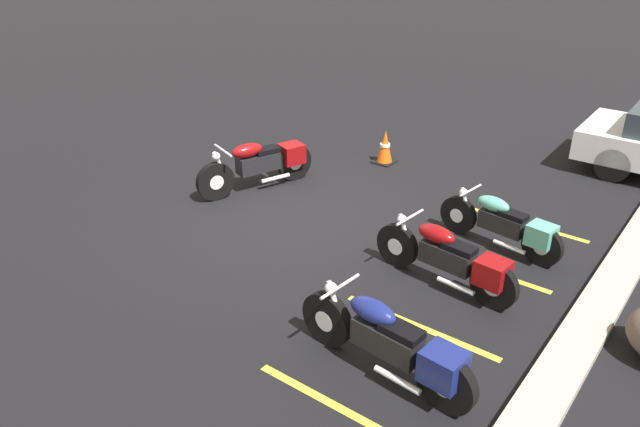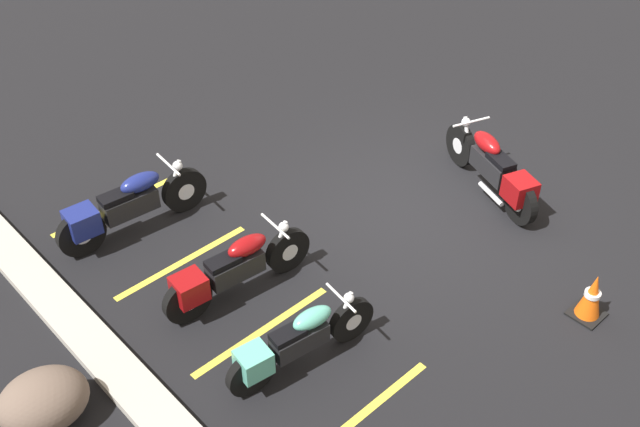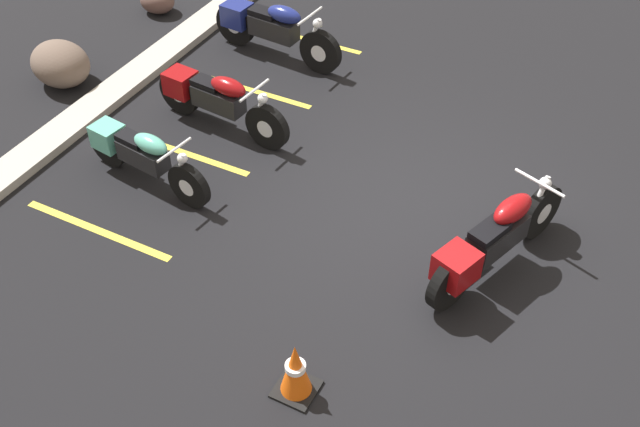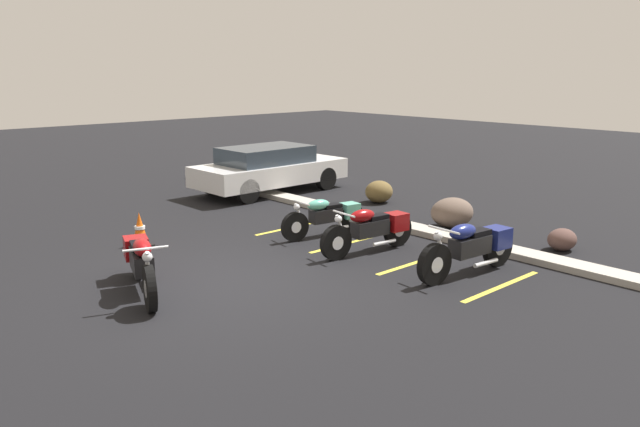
% 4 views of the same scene
% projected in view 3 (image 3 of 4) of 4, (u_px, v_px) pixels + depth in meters
% --- Properties ---
extents(ground, '(60.00, 60.00, 0.00)m').
position_uv_depth(ground, '(413.00, 213.00, 9.09)').
color(ground, black).
extents(motorcycle_maroon_featured, '(2.18, 1.01, 0.89)m').
position_uv_depth(motorcycle_maroon_featured, '(493.00, 241.00, 8.05)').
color(motorcycle_maroon_featured, black).
rests_on(motorcycle_maroon_featured, ground).
extents(parked_bike_0, '(0.63, 2.00, 0.79)m').
position_uv_depth(parked_bike_0, '(140.00, 154.00, 9.27)').
color(parked_bike_0, black).
rests_on(parked_bike_0, ground).
extents(parked_bike_1, '(0.62, 2.16, 0.85)m').
position_uv_depth(parked_bike_1, '(215.00, 99.00, 10.11)').
color(parked_bike_1, black).
rests_on(parked_bike_1, ground).
extents(parked_bike_2, '(0.64, 2.28, 0.90)m').
position_uv_depth(parked_bike_2, '(270.00, 28.00, 11.51)').
color(parked_bike_2, black).
rests_on(parked_bike_2, ground).
extents(concrete_curb, '(18.00, 0.50, 0.12)m').
position_uv_depth(concrete_curb, '(97.00, 105.00, 10.70)').
color(concrete_curb, '#A8A399').
rests_on(concrete_curb, ground).
extents(landscape_rock_0, '(1.02, 1.15, 0.65)m').
position_uv_depth(landscape_rock_0, '(60.00, 64.00, 11.02)').
color(landscape_rock_0, brown).
rests_on(landscape_rock_0, ground).
extents(landscape_rock_1, '(0.52, 0.62, 0.42)m').
position_uv_depth(landscape_rock_1, '(157.00, 1.00, 12.75)').
color(landscape_rock_1, brown).
rests_on(landscape_rock_1, ground).
extents(traffic_cone, '(0.40, 0.40, 0.67)m').
position_uv_depth(traffic_cone, '(296.00, 370.00, 7.00)').
color(traffic_cone, black).
rests_on(traffic_cone, ground).
extents(stall_line_0, '(0.10, 2.10, 0.00)m').
position_uv_depth(stall_line_0, '(97.00, 230.00, 8.86)').
color(stall_line_0, gold).
rests_on(stall_line_0, ground).
extents(stall_line_1, '(0.10, 2.10, 0.00)m').
position_uv_depth(stall_line_1, '(181.00, 152.00, 9.98)').
color(stall_line_1, gold).
rests_on(stall_line_1, ground).
extents(stall_line_2, '(0.10, 2.10, 0.00)m').
position_uv_depth(stall_line_2, '(248.00, 89.00, 11.11)').
color(stall_line_2, gold).
rests_on(stall_line_2, ground).
extents(stall_line_3, '(0.10, 2.10, 0.00)m').
position_uv_depth(stall_line_3, '(303.00, 38.00, 12.23)').
color(stall_line_3, gold).
rests_on(stall_line_3, ground).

